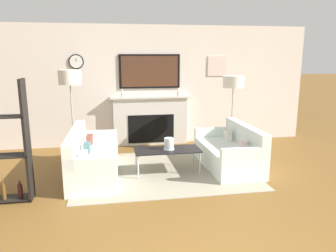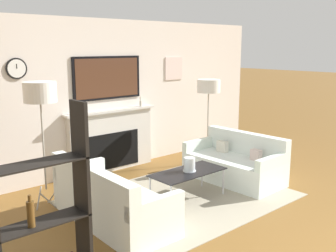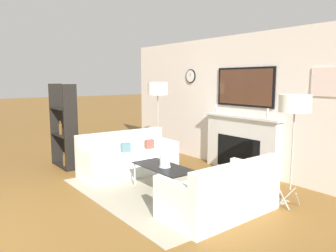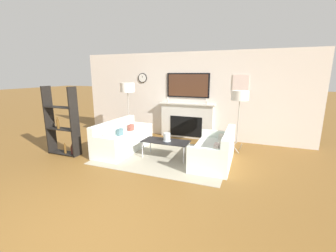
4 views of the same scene
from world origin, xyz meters
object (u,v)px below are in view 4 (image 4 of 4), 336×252
at_px(coffee_table, 166,142).
at_px(floor_lamp_left, 127,88).
at_px(couch_right, 215,152).
at_px(floor_lamp_right, 240,96).
at_px(shelf_unit, 62,124).
at_px(couch_left, 122,140).
at_px(hurricane_candle, 167,137).

height_order(coffee_table, floor_lamp_left, floor_lamp_left).
bearing_deg(coffee_table, couch_right, 4.03).
bearing_deg(couch_right, floor_lamp_left, 160.72).
xyz_separation_m(couch_right, coffee_table, (-1.19, -0.08, 0.12)).
xyz_separation_m(floor_lamp_right, shelf_unit, (-4.12, -1.81, -0.69)).
distance_m(coffee_table, floor_lamp_right, 2.21).
distance_m(couch_right, shelf_unit, 3.85).
xyz_separation_m(couch_left, floor_lamp_left, (-0.40, 1.01, 1.32)).
height_order(coffee_table, hurricane_candle, hurricane_candle).
distance_m(couch_left, coffee_table, 1.31).
relative_size(couch_right, coffee_table, 1.42).
height_order(couch_left, couch_right, couch_left).
bearing_deg(hurricane_candle, couch_left, 176.43).
height_order(couch_right, floor_lamp_right, floor_lamp_right).
height_order(couch_right, hurricane_candle, couch_right).
xyz_separation_m(hurricane_candle, floor_lamp_left, (-1.73, 1.09, 1.09)).
height_order(couch_right, coffee_table, couch_right).
bearing_deg(coffee_table, hurricane_candle, 1.24).
height_order(floor_lamp_right, shelf_unit, shelf_unit).
distance_m(couch_left, shelf_unit, 1.55).
bearing_deg(couch_right, hurricane_candle, -175.90).
bearing_deg(floor_lamp_left, shelf_unit, -114.77).
distance_m(coffee_table, shelf_unit, 2.66).
relative_size(hurricane_candle, floor_lamp_left, 0.12).
xyz_separation_m(couch_right, shelf_unit, (-3.73, -0.80, 0.51)).
bearing_deg(floor_lamp_right, hurricane_candle, -144.98).
distance_m(hurricane_candle, floor_lamp_right, 2.13).
bearing_deg(shelf_unit, couch_right, 12.15).
relative_size(couch_left, floor_lamp_right, 1.16).
relative_size(floor_lamp_right, shelf_unit, 0.94).
relative_size(coffee_table, floor_lamp_left, 0.65).
distance_m(couch_right, hurricane_candle, 1.19).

